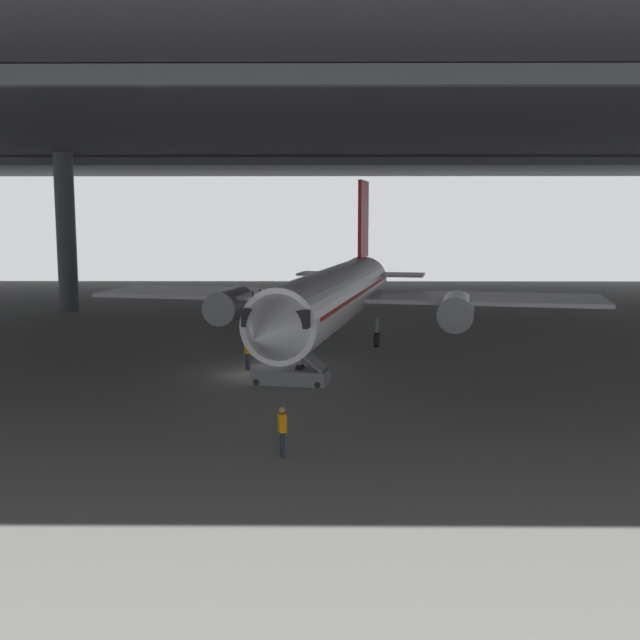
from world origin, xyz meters
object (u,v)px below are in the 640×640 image
(crew_worker_near_nose, at_px, (282,428))
(crew_worker_by_stairs, at_px, (248,351))
(airplane_main, at_px, (335,296))
(boarding_stairs, at_px, (289,369))

(crew_worker_near_nose, distance_m, crew_worker_by_stairs, 14.55)
(airplane_main, height_order, crew_worker_by_stairs, airplane_main)
(airplane_main, relative_size, crew_worker_near_nose, 18.96)
(boarding_stairs, height_order, crew_worker_near_nose, boarding_stairs)
(airplane_main, xyz_separation_m, boarding_stairs, (-2.26, -8.86, -2.54))
(airplane_main, xyz_separation_m, crew_worker_by_stairs, (-4.55, -5.75, -2.26))
(boarding_stairs, distance_m, crew_worker_near_nose, 11.21)
(crew_worker_near_nose, relative_size, crew_worker_by_stairs, 0.99)
(boarding_stairs, distance_m, crew_worker_by_stairs, 3.87)
(crew_worker_near_nose, bearing_deg, boarding_stairs, 91.67)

